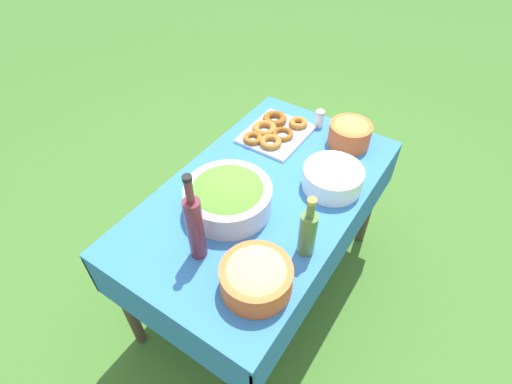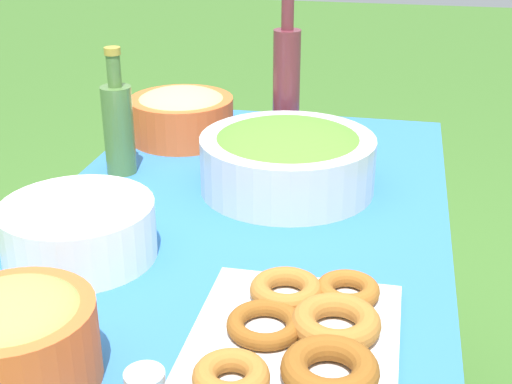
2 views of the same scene
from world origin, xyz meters
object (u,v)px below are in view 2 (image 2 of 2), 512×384
Objects in this scene: salad_bowl at (287,157)px; pasta_bowl at (182,113)px; donut_platter at (301,335)px; wine_bottle at (286,84)px; olive_bowl at (17,336)px; olive_oil_bottle at (118,125)px; plate_stack at (79,231)px.

salad_bowl is 1.42× the size of pasta_bowl.
wine_bottle is (-0.77, -0.15, 0.13)m from donut_platter.
pasta_bowl is 1.24× the size of olive_bowl.
donut_platter is at bearing 112.28° from olive_bowl.
olive_oil_bottle is at bearing -139.20° from donut_platter.
plate_stack is (0.35, -0.29, -0.02)m from salad_bowl.
olive_oil_bottle is 0.70× the size of wine_bottle.
plate_stack is at bearing 0.44° from pasta_bowl.
pasta_bowl is 0.24m from olive_oil_bottle.
plate_stack is 0.94× the size of olive_oil_bottle.
salad_bowl reaches higher than plate_stack.
plate_stack is 0.65m from wine_bottle.
wine_bottle is (-0.24, -0.04, 0.08)m from salad_bowl.
pasta_bowl is 0.87m from donut_platter.
donut_platter is at bearing 11.02° from wine_bottle.
salad_bowl is 1.30× the size of olive_oil_bottle.
donut_platter is at bearing 65.77° from plate_stack.
olive_bowl is at bearing -18.98° from salad_bowl.
plate_stack is at bearing 10.94° from olive_oil_bottle.
pasta_bowl is 0.91× the size of olive_oil_bottle.
pasta_bowl is 0.64× the size of wine_bottle.
wine_bottle is (-0.59, 0.25, 0.10)m from plate_stack.
salad_bowl is 1.76× the size of olive_bowl.
pasta_bowl is at bearing 164.01° from olive_oil_bottle.
olive_oil_bottle is (0.23, -0.07, 0.04)m from pasta_bowl.
plate_stack is 0.66× the size of wine_bottle.
olive_oil_bottle is (-0.36, -0.07, 0.06)m from plate_stack.
donut_platter is at bearing 40.80° from olive_oil_bottle.
donut_platter is 0.37m from olive_bowl.
olive_oil_bottle is (-0.02, -0.36, 0.04)m from salad_bowl.
wine_bottle reaches higher than olive_oil_bottle.
olive_oil_bottle reaches higher than salad_bowl.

